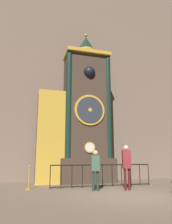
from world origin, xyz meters
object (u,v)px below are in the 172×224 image
at_px(visitor_far, 127,163).
at_px(clock_tower, 79,117).
at_px(stanchion_post, 29,182).
at_px(visitor_near, 95,166).

bearing_deg(visitor_far, clock_tower, 121.70).
bearing_deg(stanchion_post, clock_tower, 35.46).
bearing_deg(stanchion_post, visitor_near, -23.60).
distance_m(visitor_near, visitor_far, 1.33).
distance_m(clock_tower, stanchion_post, 4.57).
distance_m(clock_tower, visitor_far, 4.24).
xyz_separation_m(visitor_near, stanchion_post, (-2.59, 1.13, -0.65)).
distance_m(clock_tower, visitor_near, 3.96).
relative_size(clock_tower, visitor_far, 4.85).
bearing_deg(clock_tower, visitor_near, -90.73).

